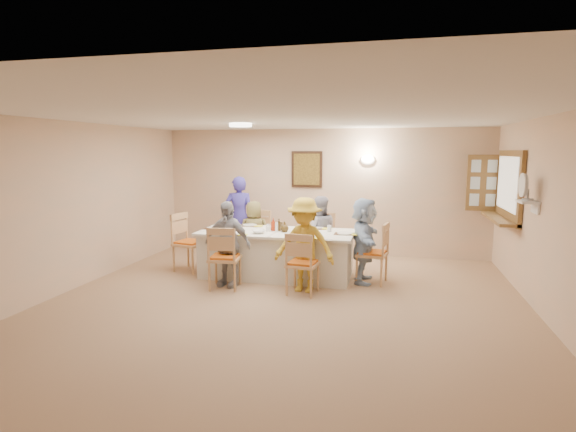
% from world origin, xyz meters
% --- Properties ---
extents(ground, '(7.00, 7.00, 0.00)m').
position_xyz_m(ground, '(0.00, 0.00, 0.00)').
color(ground, '#9F7C5A').
extents(room_walls, '(7.00, 7.00, 7.00)m').
position_xyz_m(room_walls, '(0.00, 0.00, 1.51)').
color(room_walls, '#C7AF94').
rests_on(room_walls, ground).
extents(wall_picture, '(0.62, 0.05, 0.72)m').
position_xyz_m(wall_picture, '(-0.30, 3.46, 1.70)').
color(wall_picture, '#332012').
rests_on(wall_picture, room_walls).
extents(wall_sconce, '(0.26, 0.09, 0.18)m').
position_xyz_m(wall_sconce, '(0.90, 3.44, 1.90)').
color(wall_sconce, white).
rests_on(wall_sconce, room_walls).
extents(ceiling_light, '(0.36, 0.36, 0.05)m').
position_xyz_m(ceiling_light, '(-1.00, 1.50, 2.47)').
color(ceiling_light, white).
rests_on(ceiling_light, room_walls).
extents(serving_hatch, '(0.06, 1.50, 1.15)m').
position_xyz_m(serving_hatch, '(3.21, 2.40, 1.50)').
color(serving_hatch, brown).
rests_on(serving_hatch, room_walls).
extents(hatch_sill, '(0.30, 1.50, 0.05)m').
position_xyz_m(hatch_sill, '(3.09, 2.40, 0.97)').
color(hatch_sill, brown).
rests_on(hatch_sill, room_walls).
extents(shutter_door, '(0.55, 0.04, 1.00)m').
position_xyz_m(shutter_door, '(2.95, 3.16, 1.50)').
color(shutter_door, brown).
rests_on(shutter_door, room_walls).
extents(fan_shelf, '(0.22, 0.36, 0.03)m').
position_xyz_m(fan_shelf, '(3.13, 1.05, 1.40)').
color(fan_shelf, white).
rests_on(fan_shelf, room_walls).
extents(desk_fan, '(0.30, 0.30, 0.28)m').
position_xyz_m(desk_fan, '(3.10, 1.05, 1.55)').
color(desk_fan, '#A5A5A8').
rests_on(desk_fan, fan_shelf).
extents(dining_table, '(2.52, 1.07, 0.76)m').
position_xyz_m(dining_table, '(-0.44, 1.61, 0.38)').
color(dining_table, beige).
rests_on(dining_table, ground).
extents(chair_back_left, '(0.50, 0.50, 0.98)m').
position_xyz_m(chair_back_left, '(-1.04, 2.41, 0.49)').
color(chair_back_left, tan).
rests_on(chair_back_left, ground).
extents(chair_back_right, '(0.53, 0.53, 0.97)m').
position_xyz_m(chair_back_right, '(0.16, 2.41, 0.48)').
color(chair_back_right, tan).
rests_on(chair_back_right, ground).
extents(chair_front_left, '(0.52, 0.52, 0.97)m').
position_xyz_m(chair_front_left, '(-1.04, 0.81, 0.48)').
color(chair_front_left, tan).
rests_on(chair_front_left, ground).
extents(chair_front_right, '(0.49, 0.49, 0.92)m').
position_xyz_m(chair_front_right, '(0.16, 0.81, 0.46)').
color(chair_front_right, tan).
rests_on(chair_front_right, ground).
extents(chair_left_end, '(0.57, 0.57, 1.01)m').
position_xyz_m(chair_left_end, '(-1.99, 1.61, 0.50)').
color(chair_left_end, tan).
rests_on(chair_left_end, ground).
extents(chair_right_end, '(0.54, 0.54, 0.97)m').
position_xyz_m(chair_right_end, '(1.11, 1.61, 0.48)').
color(chair_right_end, tan).
rests_on(chair_right_end, ground).
extents(diner_back_left, '(0.73, 0.61, 1.17)m').
position_xyz_m(diner_back_left, '(-1.04, 2.29, 0.59)').
color(diner_back_left, brown).
rests_on(diner_back_left, ground).
extents(diner_back_right, '(0.81, 0.73, 1.29)m').
position_xyz_m(diner_back_right, '(0.16, 2.29, 0.64)').
color(diner_back_right, '#A09DAF').
rests_on(diner_back_right, ground).
extents(diner_front_left, '(0.87, 0.57, 1.32)m').
position_xyz_m(diner_front_left, '(-1.04, 0.93, 0.66)').
color(diner_front_left, '#9B9CA4').
rests_on(diner_front_left, ground).
extents(diner_front_right, '(1.00, 0.69, 1.40)m').
position_xyz_m(diner_front_right, '(0.16, 0.93, 0.70)').
color(diner_front_right, gold).
rests_on(diner_front_right, ground).
extents(diner_right_end, '(1.26, 0.45, 1.35)m').
position_xyz_m(diner_right_end, '(0.98, 1.61, 0.67)').
color(diner_right_end, '#A9C1E0').
rests_on(diner_right_end, ground).
extents(caregiver, '(0.73, 0.62, 1.59)m').
position_xyz_m(caregiver, '(-1.49, 2.76, 0.79)').
color(caregiver, '#3C339D').
rests_on(caregiver, ground).
extents(placemat_fl, '(0.32, 0.24, 0.01)m').
position_xyz_m(placemat_fl, '(-1.04, 1.19, 0.76)').
color(placemat_fl, '#472B19').
rests_on(placemat_fl, dining_table).
extents(plate_fl, '(0.25, 0.25, 0.02)m').
position_xyz_m(plate_fl, '(-1.04, 1.19, 0.77)').
color(plate_fl, white).
rests_on(plate_fl, dining_table).
extents(napkin_fl, '(0.13, 0.13, 0.01)m').
position_xyz_m(napkin_fl, '(-0.86, 1.14, 0.77)').
color(napkin_fl, yellow).
rests_on(napkin_fl, dining_table).
extents(placemat_fr, '(0.37, 0.28, 0.01)m').
position_xyz_m(placemat_fr, '(0.16, 1.19, 0.76)').
color(placemat_fr, '#472B19').
rests_on(placemat_fr, dining_table).
extents(plate_fr, '(0.26, 0.26, 0.02)m').
position_xyz_m(plate_fr, '(0.16, 1.19, 0.77)').
color(plate_fr, white).
rests_on(plate_fr, dining_table).
extents(napkin_fr, '(0.15, 0.15, 0.01)m').
position_xyz_m(napkin_fr, '(0.34, 1.14, 0.77)').
color(napkin_fr, yellow).
rests_on(napkin_fr, dining_table).
extents(placemat_bl, '(0.36, 0.27, 0.01)m').
position_xyz_m(placemat_bl, '(-1.04, 2.03, 0.76)').
color(placemat_bl, '#472B19').
rests_on(placemat_bl, dining_table).
extents(plate_bl, '(0.25, 0.25, 0.02)m').
position_xyz_m(plate_bl, '(-1.04, 2.03, 0.77)').
color(plate_bl, white).
rests_on(plate_bl, dining_table).
extents(napkin_bl, '(0.13, 0.13, 0.01)m').
position_xyz_m(napkin_bl, '(-0.86, 1.98, 0.77)').
color(napkin_bl, yellow).
rests_on(napkin_bl, dining_table).
extents(placemat_br, '(0.36, 0.27, 0.01)m').
position_xyz_m(placemat_br, '(0.16, 2.03, 0.76)').
color(placemat_br, '#472B19').
rests_on(placemat_br, dining_table).
extents(plate_br, '(0.22, 0.22, 0.01)m').
position_xyz_m(plate_br, '(0.16, 2.03, 0.77)').
color(plate_br, white).
rests_on(plate_br, dining_table).
extents(napkin_br, '(0.15, 0.15, 0.01)m').
position_xyz_m(napkin_br, '(0.34, 1.98, 0.77)').
color(napkin_br, yellow).
rests_on(napkin_br, dining_table).
extents(placemat_le, '(0.34, 0.25, 0.01)m').
position_xyz_m(placemat_le, '(-1.54, 1.61, 0.76)').
color(placemat_le, '#472B19').
rests_on(placemat_le, dining_table).
extents(plate_le, '(0.24, 0.24, 0.02)m').
position_xyz_m(plate_le, '(-1.54, 1.61, 0.77)').
color(plate_le, white).
rests_on(plate_le, dining_table).
extents(napkin_le, '(0.13, 0.13, 0.01)m').
position_xyz_m(napkin_le, '(-1.36, 1.56, 0.77)').
color(napkin_le, yellow).
rests_on(napkin_le, dining_table).
extents(placemat_re, '(0.33, 0.25, 0.01)m').
position_xyz_m(placemat_re, '(0.68, 1.61, 0.76)').
color(placemat_re, '#472B19').
rests_on(placemat_re, dining_table).
extents(plate_re, '(0.24, 0.24, 0.02)m').
position_xyz_m(plate_re, '(0.68, 1.61, 0.77)').
color(plate_re, white).
rests_on(plate_re, dining_table).
extents(napkin_re, '(0.13, 0.13, 0.01)m').
position_xyz_m(napkin_re, '(0.86, 1.56, 0.77)').
color(napkin_re, yellow).
rests_on(napkin_re, dining_table).
extents(teacup_a, '(0.18, 0.18, 0.09)m').
position_xyz_m(teacup_a, '(-1.22, 1.27, 0.80)').
color(teacup_a, white).
rests_on(teacup_a, dining_table).
extents(teacup_b, '(0.11, 0.11, 0.09)m').
position_xyz_m(teacup_b, '(-0.07, 2.15, 0.81)').
color(teacup_b, white).
rests_on(teacup_b, dining_table).
extents(bowl_a, '(0.34, 0.34, 0.05)m').
position_xyz_m(bowl_a, '(-0.67, 1.36, 0.79)').
color(bowl_a, white).
rests_on(bowl_a, dining_table).
extents(bowl_b, '(0.19, 0.19, 0.05)m').
position_xyz_m(bowl_b, '(-0.08, 1.90, 0.79)').
color(bowl_b, white).
rests_on(bowl_b, dining_table).
extents(condiment_ketchup, '(0.13, 0.13, 0.21)m').
position_xyz_m(condiment_ketchup, '(-0.50, 1.64, 0.87)').
color(condiment_ketchup, '#B4300F').
rests_on(condiment_ketchup, dining_table).
extents(condiment_brown, '(0.13, 0.13, 0.20)m').
position_xyz_m(condiment_brown, '(-0.42, 1.67, 0.86)').
color(condiment_brown, '#3D2B10').
rests_on(condiment_brown, dining_table).
extents(condiment_malt, '(0.16, 0.16, 0.17)m').
position_xyz_m(condiment_malt, '(-0.30, 1.57, 0.85)').
color(condiment_malt, '#3D2B10').
rests_on(condiment_malt, dining_table).
extents(drinking_glass, '(0.06, 0.06, 0.10)m').
position_xyz_m(drinking_glass, '(-0.59, 1.66, 0.82)').
color(drinking_glass, silver).
rests_on(drinking_glass, dining_table).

